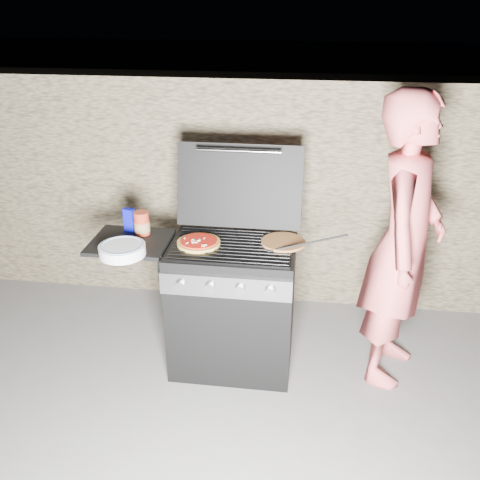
# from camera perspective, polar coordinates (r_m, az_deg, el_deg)

# --- Properties ---
(ground) EXTENTS (50.00, 50.00, 0.00)m
(ground) POSITION_cam_1_polar(r_m,az_deg,el_deg) (3.87, -0.75, -12.79)
(ground) COLOR slate
(stone_wall) EXTENTS (8.00, 0.35, 1.80)m
(stone_wall) POSITION_cam_1_polar(r_m,az_deg,el_deg) (4.34, 1.22, 5.33)
(stone_wall) COLOR #7C6E4F
(stone_wall) RESTS_ON ground
(gas_grill) EXTENTS (1.34, 0.79, 0.91)m
(gas_grill) POSITION_cam_1_polar(r_m,az_deg,el_deg) (3.64, -4.71, -6.77)
(gas_grill) COLOR black
(gas_grill) RESTS_ON ground
(pizza_topped) EXTENTS (0.34, 0.34, 0.03)m
(pizza_topped) POSITION_cam_1_polar(r_m,az_deg,el_deg) (3.40, -4.43, -0.22)
(pizza_topped) COLOR gold
(pizza_topped) RESTS_ON gas_grill
(pizza_plain) EXTENTS (0.30, 0.30, 0.02)m
(pizza_plain) POSITION_cam_1_polar(r_m,az_deg,el_deg) (3.41, 4.63, -0.22)
(pizza_plain) COLOR #D68D4F
(pizza_plain) RESTS_ON gas_grill
(sauce_jar) EXTENTS (0.13, 0.13, 0.16)m
(sauce_jar) POSITION_cam_1_polar(r_m,az_deg,el_deg) (3.58, -10.44, 1.80)
(sauce_jar) COLOR #A2301A
(sauce_jar) RESTS_ON gas_grill
(blue_carton) EXTENTS (0.08, 0.06, 0.16)m
(blue_carton) POSITION_cam_1_polar(r_m,az_deg,el_deg) (3.65, -11.70, 2.13)
(blue_carton) COLOR #070BA4
(blue_carton) RESTS_ON gas_grill
(plate_stack) EXTENTS (0.37, 0.37, 0.07)m
(plate_stack) POSITION_cam_1_polar(r_m,az_deg,el_deg) (3.34, -12.45, -1.05)
(plate_stack) COLOR silver
(plate_stack) RESTS_ON gas_grill
(person) EXTENTS (0.65, 0.80, 1.90)m
(person) POSITION_cam_1_polar(r_m,az_deg,el_deg) (3.46, 17.06, -0.39)
(person) COLOR #DE595B
(person) RESTS_ON ground
(tongs) EXTENTS (0.49, 0.14, 0.10)m
(tongs) POSITION_cam_1_polar(r_m,az_deg,el_deg) (3.33, 7.25, -0.23)
(tongs) COLOR black
(tongs) RESTS_ON gas_grill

